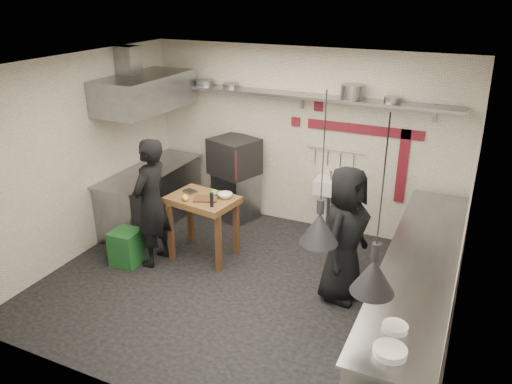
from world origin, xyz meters
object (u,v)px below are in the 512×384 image
at_px(green_bin, 127,247).
at_px(chef_right, 345,235).
at_px(combi_oven, 234,156).
at_px(prep_table, 204,227).
at_px(chef_left, 151,203).
at_px(oven_stand, 236,195).

xyz_separation_m(green_bin, chef_right, (2.93, 0.49, 0.61)).
bearing_deg(chef_right, combi_oven, 67.28).
relative_size(combi_oven, prep_table, 0.73).
distance_m(prep_table, chef_left, 0.82).
relative_size(prep_table, chef_right, 0.54).
xyz_separation_m(combi_oven, chef_right, (2.22, -1.44, -0.23)).
xyz_separation_m(combi_oven, green_bin, (-0.71, -1.93, -0.84)).
bearing_deg(combi_oven, green_bin, -90.83).
xyz_separation_m(chef_left, chef_right, (2.60, 0.28, -0.04)).
distance_m(green_bin, chef_left, 0.76).
bearing_deg(combi_oven, chef_right, -13.69).
height_order(combi_oven, chef_right, chef_right).
distance_m(green_bin, prep_table, 1.10).
bearing_deg(green_bin, combi_oven, 69.86).
xyz_separation_m(combi_oven, chef_left, (-0.38, -1.72, -0.19)).
height_order(oven_stand, prep_table, prep_table).
bearing_deg(combi_oven, chef_left, -83.06).
xyz_separation_m(oven_stand, combi_oven, (0.01, -0.05, 0.69)).
bearing_deg(chef_right, prep_table, 96.27).
xyz_separation_m(prep_table, chef_left, (-0.54, -0.42, 0.44)).
bearing_deg(oven_stand, combi_oven, -58.56).
xyz_separation_m(green_bin, chef_left, (0.33, 0.21, 0.65)).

